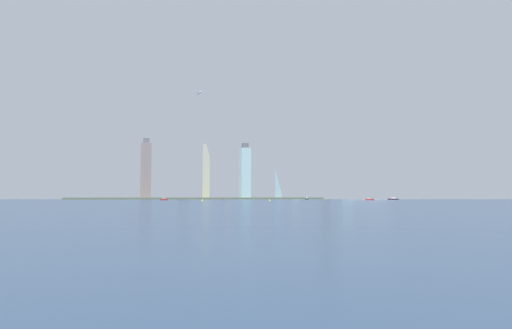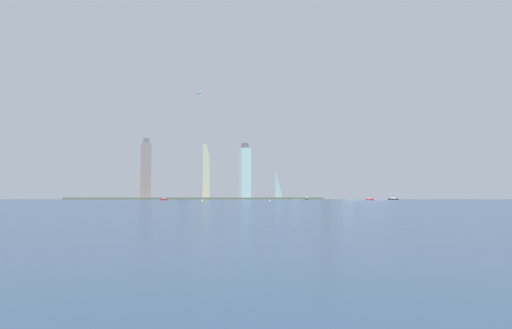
{
  "view_description": "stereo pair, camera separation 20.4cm",
  "coord_description": "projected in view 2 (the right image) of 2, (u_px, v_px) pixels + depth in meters",
  "views": [
    {
      "loc": [
        -228.54,
        -461.99,
        5.16
      ],
      "look_at": [
        25.8,
        490.55,
        74.16
      ],
      "focal_mm": 32.45,
      "sensor_mm": 36.0,
      "label": 1
    },
    {
      "loc": [
        -228.34,
        -462.04,
        5.16
      ],
      "look_at": [
        25.8,
        490.55,
        74.16
      ],
      "focal_mm": 32.45,
      "sensor_mm": 36.0,
      "label": 2
    }
  ],
  "objects": [
    {
      "name": "ground_plane",
      "position": [
        349.0,
        202.0,
        503.7
      ],
      "size": [
        6000.0,
        6000.0,
        0.0
      ],
      "primitive_type": "plane",
      "color": "navy"
    },
    {
      "name": "waterfront_pier",
      "position": [
        243.0,
        198.0,
        985.99
      ],
      "size": [
        711.75,
        62.45,
        3.7
      ],
      "primitive_type": "cube",
      "color": "#525D47",
      "rests_on": "ground"
    },
    {
      "name": "observation_tower",
      "position": [
        325.0,
        125.0,
        1064.15
      ],
      "size": [
        44.98,
        44.98,
        350.54
      ],
      "color": "slate",
      "rests_on": "ground"
    },
    {
      "name": "stadium_dome",
      "position": [
        372.0,
        195.0,
        1079.23
      ],
      "size": [
        109.58,
        109.58,
        43.54
      ],
      "color": "beige",
      "rests_on": "ground"
    },
    {
      "name": "skyscraper_0",
      "position": [
        277.0,
        177.0,
        1009.06
      ],
      "size": [
        14.64,
        17.32,
        102.3
      ],
      "color": "#89A8B6",
      "rests_on": "ground"
    },
    {
      "name": "skyscraper_1",
      "position": [
        206.0,
        171.0,
        1004.2
      ],
      "size": [
        15.18,
        17.21,
        126.23
      ],
      "color": "#A8A78C",
      "rests_on": "ground"
    },
    {
      "name": "skyscraper_2",
      "position": [
        183.0,
        183.0,
        1062.59
      ],
      "size": [
        20.78,
        22.21,
        101.65
      ],
      "color": "slate",
      "rests_on": "ground"
    },
    {
      "name": "skyscraper_3",
      "position": [
        345.0,
        183.0,
        1098.6
      ],
      "size": [
        27.99,
        22.27,
        76.07
      ],
      "color": "#ACC6C2",
      "rests_on": "ground"
    },
    {
      "name": "skyscraper_4",
      "position": [
        146.0,
        170.0,
        957.86
      ],
      "size": [
        21.03,
        20.41,
        126.81
      ],
      "color": "slate",
      "rests_on": "ground"
    },
    {
      "name": "skyscraper_5",
      "position": [
        294.0,
        188.0,
        1091.23
      ],
      "size": [
        20.73,
        22.61,
        53.18
      ],
      "color": "#ADBDC7",
      "rests_on": "ground"
    },
    {
      "name": "skyscraper_6",
      "position": [
        278.0,
        183.0,
        1087.85
      ],
      "size": [
        14.38,
        27.33,
        73.15
      ],
      "color": "#989D8C",
      "rests_on": "ground"
    },
    {
      "name": "skyscraper_7",
      "position": [
        245.0,
        173.0,
        974.64
      ],
      "size": [
        20.16,
        22.6,
        118.28
      ],
      "color": "#97BCBB",
      "rests_on": "ground"
    },
    {
      "name": "skyscraper_8",
      "position": [
        226.0,
        180.0,
        1083.28
      ],
      "size": [
        16.47,
        27.09,
        91.32
      ],
      "color": "#A89899",
      "rests_on": "ground"
    },
    {
      "name": "boat_0",
      "position": [
        307.0,
        199.0,
        878.17
      ],
      "size": [
        9.42,
        17.41,
        9.49
      ],
      "rotation": [
        0.0,
        0.0,
        1.28
      ],
      "color": "black",
      "rests_on": "ground"
    },
    {
      "name": "boat_1",
      "position": [
        370.0,
        199.0,
        712.83
      ],
      "size": [
        10.94,
        13.39,
        3.79
      ],
      "rotation": [
        0.0,
        0.0,
        2.13
      ],
      "color": "#AA262E",
      "rests_on": "ground"
    },
    {
      "name": "boat_2",
      "position": [
        164.0,
        199.0,
        698.32
      ],
      "size": [
        11.9,
        7.93,
        6.73
      ],
      "rotation": [
        0.0,
        0.0,
        0.36
      ],
      "color": "#AB2223",
      "rests_on": "ground"
    },
    {
      "name": "boat_3",
      "position": [
        393.0,
        199.0,
        810.57
      ],
      "size": [
        18.39,
        8.47,
        4.12
      ],
      "rotation": [
        0.0,
        0.0,
        2.97
      ],
      "color": "black",
      "rests_on": "ground"
    },
    {
      "name": "channel_buoy_0",
      "position": [
        254.0,
        199.0,
        846.46
      ],
      "size": [
        1.76,
        1.76,
        1.82
      ],
      "primitive_type": "cone",
      "color": "green",
      "rests_on": "ground"
    },
    {
      "name": "channel_buoy_1",
      "position": [
        270.0,
        200.0,
        560.59
      ],
      "size": [
        1.66,
        1.66,
        2.53
      ],
      "primitive_type": "cone",
      "color": "yellow",
      "rests_on": "ground"
    },
    {
      "name": "channel_buoy_2",
      "position": [
        202.0,
        200.0,
        558.3
      ],
      "size": [
        1.94,
        1.94,
        2.85
      ],
      "primitive_type": "cone",
      "color": "yellow",
      "rests_on": "ground"
    },
    {
      "name": "airplane",
      "position": [
        199.0,
        93.0,
        942.48
      ],
      "size": [
        26.29,
        29.42,
        7.65
      ],
      "rotation": [
        0.0,
        0.0,
        4.84
      ],
      "color": "white"
    }
  ]
}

